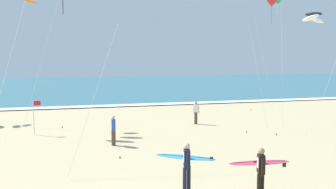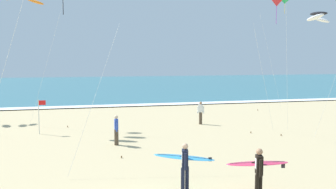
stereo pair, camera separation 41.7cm
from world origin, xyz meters
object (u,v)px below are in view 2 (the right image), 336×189
kite_diamond_scarlet_mid (276,2)px  bystander_white_top (201,113)px  surfer_lead (185,161)px  kite_arc_charcoal_distant (319,17)px  surfer_trailing (258,168)px  bystander_blue_top (116,130)px  kite_diamond_emerald_outer (284,2)px  lifeguard_flag (40,113)px

kite_diamond_scarlet_mid → bystander_white_top: 8.74m
surfer_lead → kite_arc_charcoal_distant: bearing=32.0°
surfer_trailing → kite_arc_charcoal_distant: 11.53m
surfer_lead → surfer_trailing: 2.44m
surfer_lead → bystander_white_top: surfer_lead is taller
surfer_lead → kite_diamond_scarlet_mid: bearing=46.0°
kite_diamond_scarlet_mid → bystander_blue_top: kite_diamond_scarlet_mid is taller
surfer_trailing → kite_diamond_emerald_outer: kite_diamond_emerald_outer is taller
kite_diamond_scarlet_mid → kite_diamond_emerald_outer: size_ratio=0.86×
kite_arc_charcoal_distant → lifeguard_flag: (-15.03, 5.49, -5.51)m
kite_diamond_scarlet_mid → bystander_white_top: kite_diamond_scarlet_mid is taller
bystander_white_top → bystander_blue_top: size_ratio=1.00×
surfer_trailing → kite_diamond_scarlet_mid: (6.17, 9.82, 6.95)m
kite_diamond_scarlet_mid → lifeguard_flag: (-14.07, 2.69, -6.72)m
surfer_lead → kite_arc_charcoal_distant: kite_arc_charcoal_distant is taller
surfer_lead → kite_diamond_emerald_outer: (13.51, 16.36, 8.27)m
kite_diamond_scarlet_mid → kite_diamond_emerald_outer: bearing=56.0°
kite_diamond_scarlet_mid → bystander_blue_top: (-9.87, -1.30, -7.18)m
surfer_lead → surfer_trailing: same height
kite_diamond_scarlet_mid → kite_diamond_emerald_outer: (5.26, 7.81, 1.32)m
bystander_blue_top → kite_arc_charcoal_distant: bearing=-7.9°
bystander_blue_top → kite_diamond_scarlet_mid: bearing=7.5°
bystander_white_top → lifeguard_flag: lifeguard_flag is taller
lifeguard_flag → bystander_white_top: bearing=4.4°
kite_diamond_emerald_outer → surfer_lead: bearing=-129.6°
surfer_lead → kite_diamond_emerald_outer: bearing=50.4°
kite_arc_charcoal_distant → bystander_white_top: (-4.51, 6.29, -5.96)m
kite_diamond_scarlet_mid → lifeguard_flag: size_ratio=4.23×
kite_diamond_scarlet_mid → bystander_white_top: bearing=135.5°
surfer_lead → lifeguard_flag: 12.66m
kite_diamond_scarlet_mid → bystander_white_top: (-3.56, 3.50, -7.18)m
kite_diamond_emerald_outer → bystander_white_top: size_ratio=6.48×
kite_diamond_emerald_outer → bystander_blue_top: size_ratio=6.48×
kite_arc_charcoal_distant → kite_diamond_emerald_outer: kite_diamond_emerald_outer is taller
surfer_trailing → bystander_white_top: size_ratio=1.30×
bystander_white_top → bystander_blue_top: (-6.31, -4.80, 0.00)m
kite_diamond_emerald_outer → lifeguard_flag: bearing=-165.2°
kite_arc_charcoal_distant → bystander_blue_top: kite_arc_charcoal_distant is taller
surfer_lead → bystander_blue_top: 7.43m
surfer_lead → bystander_blue_top: bearing=102.6°
surfer_lead → lifeguard_flag: lifeguard_flag is taller
surfer_trailing → kite_arc_charcoal_distant: size_ratio=0.29×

